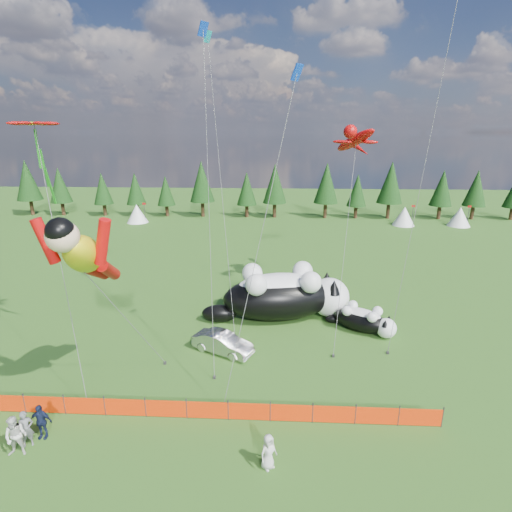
# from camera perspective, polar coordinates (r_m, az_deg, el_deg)

# --- Properties ---
(ground) EXTENTS (160.00, 160.00, 0.00)m
(ground) POSITION_cam_1_polar(r_m,az_deg,el_deg) (23.23, -5.63, -17.43)
(ground) COLOR #113509
(ground) RESTS_ON ground
(safety_fence) EXTENTS (22.06, 0.06, 1.10)m
(safety_fence) POSITION_cam_1_polar(r_m,az_deg,el_deg) (20.55, -6.96, -21.00)
(safety_fence) COLOR #262626
(safety_fence) RESTS_ON ground
(tree_line) EXTENTS (90.00, 4.00, 8.00)m
(tree_line) POSITION_cam_1_polar(r_m,az_deg,el_deg) (64.60, 0.10, 9.06)
(tree_line) COLOR black
(tree_line) RESTS_ON ground
(festival_tents) EXTENTS (50.00, 3.20, 2.80)m
(festival_tents) POSITION_cam_1_polar(r_m,az_deg,el_deg) (60.55, 10.37, 5.73)
(festival_tents) COLOR white
(festival_tents) RESTS_ON ground
(cat_large) EXTENTS (10.90, 5.23, 3.95)m
(cat_large) POSITION_cam_1_polar(r_m,az_deg,el_deg) (29.35, 4.22, -5.47)
(cat_large) COLOR black
(cat_large) RESTS_ON ground
(cat_small) EXTENTS (4.56, 3.49, 1.83)m
(cat_small) POSITION_cam_1_polar(r_m,az_deg,el_deg) (28.74, 15.17, -8.77)
(cat_small) COLOR black
(cat_small) RESTS_ON ground
(car) EXTENTS (4.11, 2.93, 1.29)m
(car) POSITION_cam_1_polar(r_m,az_deg,el_deg) (25.50, -4.78, -12.28)
(car) COLOR #B3B2B7
(car) RESTS_ON ground
(spectator_a) EXTENTS (0.74, 0.66, 1.70)m
(spectator_a) POSITION_cam_1_polar(r_m,az_deg,el_deg) (21.39, -30.02, -20.61)
(spectator_a) COLOR slate
(spectator_a) RESTS_ON ground
(spectator_b) EXTENTS (0.97, 0.65, 1.88)m
(spectator_b) POSITION_cam_1_polar(r_m,az_deg,el_deg) (21.04, -31.10, -21.20)
(spectator_b) COLOR silver
(spectator_b) RESTS_ON ground
(spectator_c) EXTENTS (1.00, 0.53, 1.68)m
(spectator_c) POSITION_cam_1_polar(r_m,az_deg,el_deg) (21.54, -28.39, -20.08)
(spectator_c) COLOR #141C38
(spectator_c) RESTS_ON ground
(spectator_e) EXTENTS (0.91, 0.87, 1.57)m
(spectator_e) POSITION_cam_1_polar(r_m,az_deg,el_deg) (18.04, 1.77, -26.16)
(spectator_e) COLOR silver
(spectator_e) RESTS_ON ground
(superhero_kite) EXTENTS (6.14, 7.14, 10.87)m
(superhero_kite) POSITION_cam_1_polar(r_m,az_deg,el_deg) (19.38, -23.40, 0.19)
(superhero_kite) COLOR yellow
(superhero_kite) RESTS_ON ground
(gecko_kite) EXTENTS (5.60, 13.54, 16.07)m
(gecko_kite) POSITION_cam_1_polar(r_m,az_deg,el_deg) (32.21, 13.95, 15.72)
(gecko_kite) COLOR #B60909
(gecko_kite) RESTS_ON ground
(flower_kite) EXTENTS (5.06, 6.63, 14.86)m
(flower_kite) POSITION_cam_1_polar(r_m,az_deg,el_deg) (25.01, -29.09, 15.81)
(flower_kite) COLOR #B60909
(flower_kite) RESTS_ON ground
(diamond_kite_a) EXTENTS (1.60, 7.38, 20.23)m
(diamond_kite_a) POSITION_cam_1_polar(r_m,az_deg,el_deg) (26.47, -7.49, 27.80)
(diamond_kite_a) COLOR #0C3ABD
(diamond_kite_a) RESTS_ON ground
(diamond_kite_c) EXTENTS (3.78, 3.77, 16.70)m
(diamond_kite_c) POSITION_cam_1_polar(r_m,az_deg,el_deg) (19.56, 5.31, 22.41)
(diamond_kite_c) COLOR #0C3ABD
(diamond_kite_c) RESTS_ON ground
(diamond_kite_d) EXTENTS (2.71, 7.33, 20.79)m
(diamond_kite_d) POSITION_cam_1_polar(r_m,az_deg,el_deg) (31.10, -6.74, 27.03)
(diamond_kite_d) COLOR #0D8D9E
(diamond_kite_d) RESTS_ON ground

